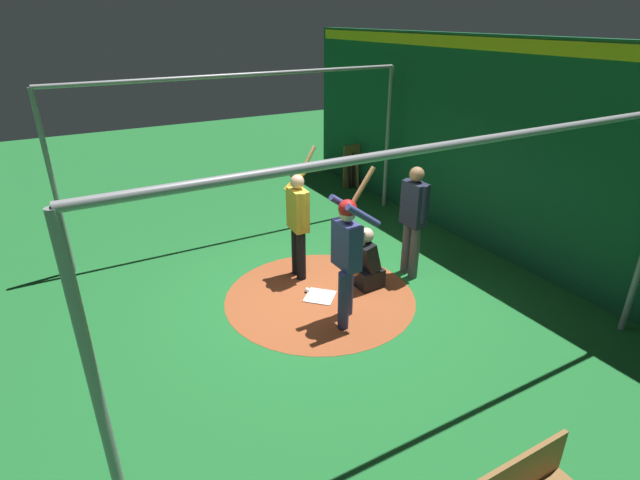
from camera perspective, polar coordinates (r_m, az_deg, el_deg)
ground_plane at (r=7.45m, az=-0.00°, el=-6.65°), size 27.85×27.85×0.00m
dirt_circle at (r=7.45m, az=-0.00°, el=-6.63°), size 2.86×2.86×0.01m
home_plate at (r=7.44m, az=-0.00°, el=-6.57°), size 0.59×0.59×0.01m
batter at (r=6.40m, az=3.22°, el=-1.13°), size 0.68×0.49×2.13m
catcher at (r=7.58m, az=5.38°, el=-2.77°), size 0.58×0.40×0.99m
umpire at (r=7.76m, az=10.81°, el=2.75°), size 0.23×0.49×1.82m
visitor at (r=7.61m, az=-2.54°, el=2.44°), size 0.56×0.50×2.08m
back_wall at (r=8.91m, az=20.60°, el=9.77°), size 0.23×11.85×3.60m
cage_frame at (r=6.59m, az=-0.00°, el=9.44°), size 6.42×5.52×2.98m
bat_rack at (r=12.11m, az=4.00°, el=8.43°), size 0.58×0.19×1.05m
baseball_0 at (r=7.55m, az=-1.51°, el=-5.82°), size 0.07×0.07×0.07m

